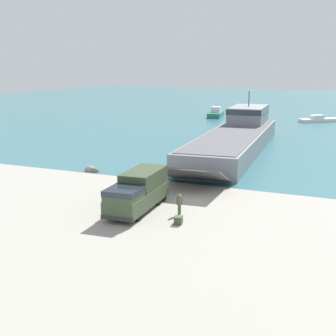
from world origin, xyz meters
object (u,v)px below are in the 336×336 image
at_px(landing_craft, 237,136).
at_px(military_truck, 138,191).
at_px(soldier_on_ramp, 179,202).
at_px(moored_boat_c, 319,120).
at_px(moored_boat_a, 249,122).
at_px(moored_boat_b, 216,114).
at_px(cargo_crate, 178,220).

xyz_separation_m(landing_craft, military_truck, (0.05, -30.55, -0.27)).
distance_m(landing_craft, soldier_on_ramp, 30.54).
xyz_separation_m(military_truck, moored_boat_c, (7.27, 67.94, -1.11)).
distance_m(military_truck, moored_boat_a, 57.27).
distance_m(landing_craft, moored_boat_b, 40.67).
xyz_separation_m(soldier_on_ramp, moored_boat_c, (3.72, 67.69, -0.50)).
xyz_separation_m(moored_boat_b, cargo_crate, (19.45, -70.19, -0.46)).
bearing_deg(moored_boat_a, soldier_on_ramp, -113.58).
xyz_separation_m(moored_boat_c, cargo_crate, (-2.94, -69.82, -0.18)).
bearing_deg(moored_boat_a, landing_craft, -111.85).
bearing_deg(moored_boat_c, cargo_crate, -41.67).
relative_size(moored_boat_a, moored_boat_b, 0.79).
height_order(landing_craft, soldier_on_ramp, landing_craft).
relative_size(military_truck, cargo_crate, 11.80).
bearing_deg(moored_boat_c, landing_craft, -50.34).
height_order(military_truck, moored_boat_a, military_truck).
bearing_deg(landing_craft, military_truck, -94.63).
distance_m(landing_craft, moored_boat_c, 38.12).
xyz_separation_m(landing_craft, cargo_crate, (4.38, -32.44, -1.56)).
bearing_deg(landing_craft, moored_boat_c, 74.18).
bearing_deg(moored_boat_c, soldier_on_ramp, -42.41).
bearing_deg(moored_boat_c, military_truck, -45.37).
distance_m(soldier_on_ramp, moored_boat_a, 57.42).
relative_size(moored_boat_b, cargo_crate, 10.82).
distance_m(moored_boat_a, moored_boat_c, 16.20).
bearing_deg(moored_boat_a, moored_boat_b, 100.83).
height_order(moored_boat_c, cargo_crate, moored_boat_c).
bearing_deg(landing_craft, cargo_crate, -87.04).
bearing_deg(moored_boat_b, moored_boat_a, 124.01).
xyz_separation_m(moored_boat_a, moored_boat_b, (-10.38, 11.25, 0.19)).
relative_size(landing_craft, cargo_crate, 59.29).
relative_size(moored_boat_a, cargo_crate, 8.54).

